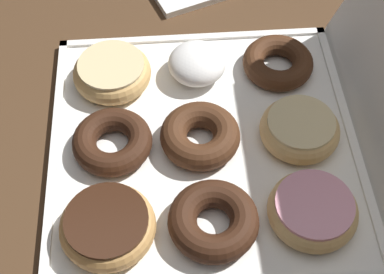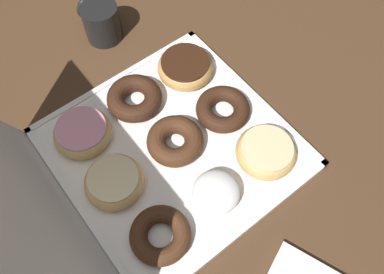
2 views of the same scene
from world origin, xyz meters
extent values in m
plane|color=#4C331E|center=(0.00, 0.00, 0.00)|extent=(3.00, 3.00, 0.00)
cube|color=white|center=(0.00, 0.00, 0.01)|extent=(0.44, 0.44, 0.01)
cube|color=white|center=(0.00, -0.21, 0.01)|extent=(0.44, 0.01, 0.01)
cube|color=white|center=(0.00, 0.21, 0.01)|extent=(0.44, 0.01, 0.01)
cube|color=white|center=(-0.21, 0.00, 0.01)|extent=(0.01, 0.44, 0.01)
torus|color=tan|center=(-0.13, -0.13, 0.03)|extent=(0.12, 0.12, 0.04)
cylinder|color=beige|center=(-0.13, -0.13, 0.05)|extent=(0.10, 0.10, 0.01)
torus|color=#381E11|center=(0.00, -0.13, 0.03)|extent=(0.11, 0.11, 0.03)
torus|color=tan|center=(0.13, -0.13, 0.03)|extent=(0.12, 0.12, 0.04)
cylinder|color=#381E11|center=(0.13, -0.13, 0.05)|extent=(0.11, 0.11, 0.01)
ellipsoid|color=white|center=(-0.13, 0.00, 0.03)|extent=(0.09, 0.09, 0.05)
torus|color=#472816|center=(0.00, -0.01, 0.03)|extent=(0.11, 0.11, 0.04)
torus|color=#381E11|center=(0.13, 0.00, 0.03)|extent=(0.12, 0.12, 0.04)
torus|color=#472816|center=(-0.13, 0.13, 0.03)|extent=(0.11, 0.11, 0.03)
torus|color=#E5B770|center=(0.00, 0.14, 0.03)|extent=(0.11, 0.11, 0.04)
cylinder|color=beige|center=(0.00, 0.14, 0.05)|extent=(0.09, 0.09, 0.01)
torus|color=#E5B770|center=(0.13, 0.13, 0.03)|extent=(0.12, 0.12, 0.04)
cylinder|color=pink|center=(0.13, 0.13, 0.05)|extent=(0.10, 0.10, 0.01)
camera|label=1|loc=(0.46, -0.05, 0.67)|focal=52.63mm
camera|label=2|loc=(-0.32, 0.20, 0.73)|focal=38.00mm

